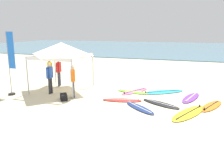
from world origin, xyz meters
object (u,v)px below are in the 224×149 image
Objects in this scene: surfboard_purple at (191,98)px; person_yellow at (50,70)px; surfboard_pink at (135,91)px; person_blue at (50,76)px; surfboard_lime at (134,92)px; person_red at (59,70)px; gear_bag_near_tent at (64,97)px; person_orange at (73,79)px; surfboard_yellow at (189,113)px; surfboard_red at (122,100)px; banner_flag at (11,66)px; surfboard_cyan at (163,92)px; surfboard_orange at (211,106)px; surfboard_navy at (139,108)px; surfboard_black at (161,104)px; canopy_tent at (61,49)px.

person_yellow is at bearing -179.93° from surfboard_purple.
person_blue is (-4.33, -1.72, 0.95)m from surfboard_pink.
surfboard_lime is 5.35m from person_yellow.
person_red is (-7.74, 0.15, 0.95)m from surfboard_purple.
gear_bag_near_tent is at bearing -142.20° from surfboard_pink.
person_orange is (2.48, -1.68, 0.00)m from person_yellow.
surfboard_yellow is 1.44× the size of person_orange.
surfboard_purple is 1.26× the size of person_blue.
surfboard_red is 1.17× the size of person_yellow.
banner_flag is (-3.29, -0.59, 0.59)m from person_orange.
surfboard_yellow is at bearing -5.98° from person_blue.
surfboard_pink and surfboard_lime have the same top height.
surfboard_pink is (-2.98, 0.25, 0.00)m from surfboard_purple.
person_orange is at bearing -151.86° from surfboard_cyan.
surfboard_orange is 3.32m from surfboard_navy.
gear_bag_near_tent is (-5.93, 0.05, 0.10)m from surfboard_yellow.
surfboard_navy and surfboard_black have the same top height.
gear_bag_near_tent is at bearing 178.86° from surfboard_navy.
surfboard_navy is 2.48m from surfboard_lime.
person_orange reaches higher than surfboard_black.
surfboard_orange is 1.18× the size of surfboard_navy.
surfboard_purple is 1.26× the size of person_orange.
canopy_tent is 2.97m from gear_bag_near_tent.
surfboard_red is 3.33× the size of gear_bag_near_tent.
surfboard_lime is 1.14× the size of person_blue.
surfboard_purple is at bearing 85.90° from surfboard_yellow.
surfboard_red is 1.02× the size of surfboard_black.
surfboard_navy and surfboard_pink have the same top height.
canopy_tent reaches higher than surfboard_purple.
surfboard_purple is 1.10× the size of surfboard_pink.
surfboard_red is at bearing 14.19° from gear_bag_near_tent.
surfboard_cyan is 1.45× the size of person_orange.
banner_flag is at bearing -173.46° from surfboard_black.
surfboard_purple is 0.63× the size of banner_flag.
surfboard_navy is 0.88× the size of surfboard_lime.
surfboard_cyan is at bearing 49.23° from surfboard_red.
banner_flag reaches higher than person_orange.
person_orange is at bearing -174.36° from surfboard_red.
surfboard_orange is at bearing 3.25° from person_blue.
person_orange is (-4.40, -0.29, 0.95)m from surfboard_black.
surfboard_pink is at bearing 21.63° from person_blue.
canopy_tent is at bearing 171.03° from surfboard_black.
canopy_tent reaches higher than surfboard_black.
surfboard_pink is at bearing 2.86° from person_yellow.
person_blue is (-4.06, -0.02, 0.95)m from surfboard_red.
surfboard_purple is 2.99m from surfboard_pink.
surfboard_purple is 1.97m from surfboard_black.
surfboard_navy is 3.72m from person_orange.
person_red is at bearing 179.62° from surfboard_lime.
surfboard_orange is 1.03× the size of surfboard_lime.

